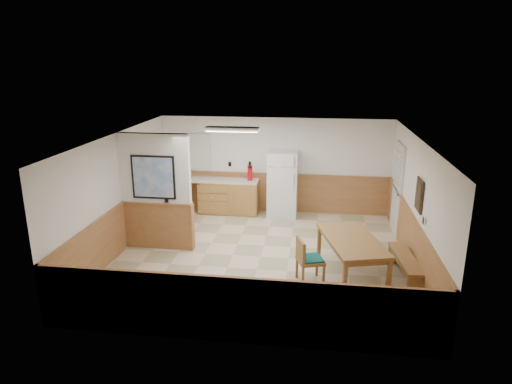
# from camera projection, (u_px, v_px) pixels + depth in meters

# --- Properties ---
(ground) EXTENTS (6.00, 6.00, 0.00)m
(ground) POSITION_uv_depth(u_px,v_px,m) (261.00, 257.00, 9.47)
(ground) COLOR beige
(ground) RESTS_ON ground
(ceiling) EXTENTS (6.00, 6.00, 0.02)m
(ceiling) POSITION_uv_depth(u_px,v_px,m) (261.00, 137.00, 8.76)
(ceiling) COLOR white
(ceiling) RESTS_ON back_wall
(back_wall) EXTENTS (6.00, 0.02, 2.50)m
(back_wall) POSITION_uv_depth(u_px,v_px,m) (275.00, 165.00, 11.96)
(back_wall) COLOR white
(back_wall) RESTS_ON ground
(right_wall) EXTENTS (0.02, 6.00, 2.50)m
(right_wall) POSITION_uv_depth(u_px,v_px,m) (416.00, 206.00, 8.73)
(right_wall) COLOR white
(right_wall) RESTS_ON ground
(left_wall) EXTENTS (0.02, 6.00, 2.50)m
(left_wall) POSITION_uv_depth(u_px,v_px,m) (118.00, 194.00, 9.49)
(left_wall) COLOR white
(left_wall) RESTS_ON ground
(wainscot_back) EXTENTS (6.00, 0.04, 1.00)m
(wainscot_back) POSITION_uv_depth(u_px,v_px,m) (274.00, 193.00, 12.16)
(wainscot_back) COLOR #A37141
(wainscot_back) RESTS_ON ground
(wainscot_right) EXTENTS (0.04, 6.00, 1.00)m
(wainscot_right) POSITION_uv_depth(u_px,v_px,m) (411.00, 242.00, 8.94)
(wainscot_right) COLOR #A37141
(wainscot_right) RESTS_ON ground
(wainscot_left) EXTENTS (0.04, 6.00, 1.00)m
(wainscot_left) POSITION_uv_depth(u_px,v_px,m) (122.00, 227.00, 9.70)
(wainscot_left) COLOR #A37141
(wainscot_left) RESTS_ON ground
(partition_wall) EXTENTS (1.50, 0.20, 2.50)m
(partition_wall) POSITION_uv_depth(u_px,v_px,m) (156.00, 193.00, 9.59)
(partition_wall) COLOR white
(partition_wall) RESTS_ON ground
(kitchen_counter) EXTENTS (2.20, 0.61, 1.00)m
(kitchen_counter) POSITION_uv_depth(u_px,v_px,m) (228.00, 196.00, 12.04)
(kitchen_counter) COLOR #A07239
(kitchen_counter) RESTS_ON ground
(exterior_door) EXTENTS (0.07, 1.02, 2.15)m
(exterior_door) POSITION_uv_depth(u_px,v_px,m) (397.00, 188.00, 10.59)
(exterior_door) COLOR silver
(exterior_door) RESTS_ON ground
(kitchen_window) EXTENTS (0.80, 0.04, 1.00)m
(kitchen_window) POSITION_uv_depth(u_px,v_px,m) (196.00, 152.00, 12.12)
(kitchen_window) COLOR silver
(kitchen_window) RESTS_ON back_wall
(wall_painting) EXTENTS (0.04, 0.50, 0.60)m
(wall_painting) POSITION_uv_depth(u_px,v_px,m) (419.00, 195.00, 8.36)
(wall_painting) COLOR #302113
(wall_painting) RESTS_ON right_wall
(fluorescent_fixture) EXTENTS (1.20, 0.30, 0.09)m
(fluorescent_fixture) POSITION_uv_depth(u_px,v_px,m) (232.00, 129.00, 10.11)
(fluorescent_fixture) COLOR silver
(fluorescent_fixture) RESTS_ON ceiling
(refrigerator) EXTENTS (0.76, 0.72, 1.70)m
(refrigerator) POSITION_uv_depth(u_px,v_px,m) (283.00, 184.00, 11.69)
(refrigerator) COLOR silver
(refrigerator) RESTS_ON ground
(dining_table) EXTENTS (1.33, 1.97, 0.75)m
(dining_table) POSITION_uv_depth(u_px,v_px,m) (352.00, 243.00, 8.47)
(dining_table) COLOR #976137
(dining_table) RESTS_ON ground
(dining_bench) EXTENTS (0.45, 1.47, 0.45)m
(dining_bench) POSITION_uv_depth(u_px,v_px,m) (406.00, 263.00, 8.41)
(dining_bench) COLOR #976137
(dining_bench) RESTS_ON ground
(dining_chair) EXTENTS (0.73, 0.60, 0.85)m
(dining_chair) POSITION_uv_depth(u_px,v_px,m) (306.00, 257.00, 8.27)
(dining_chair) COLOR #976137
(dining_chair) RESTS_ON ground
(fire_extinguisher) EXTENTS (0.15, 0.15, 0.50)m
(fire_extinguisher) POSITION_uv_depth(u_px,v_px,m) (250.00, 172.00, 11.78)
(fire_extinguisher) COLOR red
(fire_extinguisher) RESTS_ON kitchen_counter
(soap_bottle) EXTENTS (0.10, 0.10, 0.25)m
(soap_bottle) POSITION_uv_depth(u_px,v_px,m) (190.00, 174.00, 12.04)
(soap_bottle) COLOR green
(soap_bottle) RESTS_ON kitchen_counter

